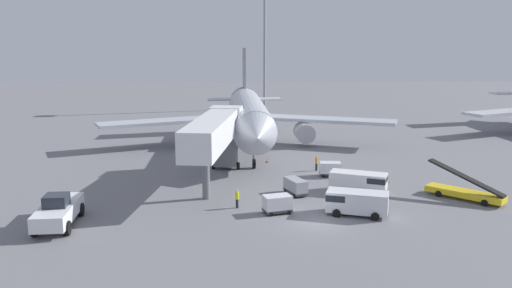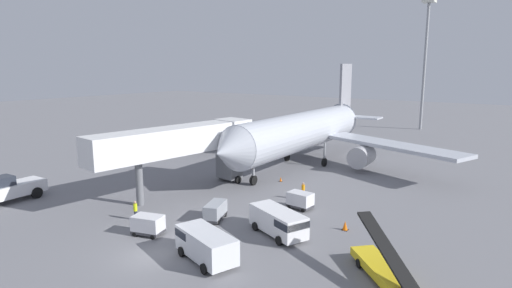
{
  "view_description": "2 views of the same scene",
  "coord_description": "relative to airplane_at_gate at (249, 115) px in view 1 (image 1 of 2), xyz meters",
  "views": [
    {
      "loc": [
        -6.47,
        -39.76,
        14.2
      ],
      "look_at": [
        -4.04,
        23.0,
        1.96
      ],
      "focal_mm": 36.66,
      "sensor_mm": 36.0,
      "label": 1
    },
    {
      "loc": [
        21.46,
        -18.02,
        12.82
      ],
      "look_at": [
        -7.36,
        23.21,
        3.61
      ],
      "focal_mm": 29.4,
      "sensor_mm": 36.0,
      "label": 2
    }
  ],
  "objects": [
    {
      "name": "apron_light_mast",
      "position": [
        4.52,
        42.78,
        13.85
      ],
      "size": [
        2.4,
        2.4,
        26.58
      ],
      "color": "#93969B",
      "rests_on": "ground"
    },
    {
      "name": "jet_bridge",
      "position": [
        -3.76,
        -18.4,
        0.79
      ],
      "size": [
        5.74,
        18.86,
        7.07
      ],
      "color": "silver",
      "rests_on": "ground"
    },
    {
      "name": "pushback_tug",
      "position": [
        -15.72,
        -30.64,
        -3.29
      ],
      "size": [
        3.06,
        6.98,
        2.62
      ],
      "color": "white",
      "rests_on": "ground"
    },
    {
      "name": "safety_cone_alpha",
      "position": [
        2.0,
        -9.12,
        -4.24
      ],
      "size": [
        0.34,
        0.34,
        0.53
      ],
      "color": "black",
      "rests_on": "ground"
    },
    {
      "name": "ground_crew_worker_foreground",
      "position": [
        7.29,
        -13.51,
        -3.58
      ],
      "size": [
        0.44,
        0.44,
        1.73
      ],
      "color": "#1E2333",
      "rests_on": "ground"
    },
    {
      "name": "ground_crew_worker_midground",
      "position": [
        -1.68,
        -26.68,
        -3.61
      ],
      "size": [
        0.41,
        0.41,
        1.68
      ],
      "color": "#1E2333",
      "rests_on": "ground"
    },
    {
      "name": "belt_loader_truck",
      "position": [
        19.23,
        -25.01,
        -3.72
      ],
      "size": [
        6.11,
        6.14,
        3.3
      ],
      "color": "yellow",
      "rests_on": "ground"
    },
    {
      "name": "airplane_at_gate",
      "position": [
        0.0,
        0.0,
        0.0
      ],
      "size": [
        41.29,
        36.47,
        13.38
      ],
      "color": "#B7BCC6",
      "rests_on": "ground"
    },
    {
      "name": "ground_plane",
      "position": [
        4.75,
        -30.64,
        -4.5
      ],
      "size": [
        300.0,
        300.0,
        0.0
      ],
      "primitive_type": "plane",
      "color": "slate"
    },
    {
      "name": "service_van_near_left",
      "position": [
        8.2,
        -28.9,
        -3.34
      ],
      "size": [
        5.43,
        3.57,
        2.01
      ],
      "color": "silver",
      "rests_on": "ground"
    },
    {
      "name": "baggage_cart_outer_right",
      "position": [
        3.88,
        -22.75,
        -3.67
      ],
      "size": [
        2.15,
        3.04,
        1.5
      ],
      "color": "#38383D",
      "rests_on": "ground"
    },
    {
      "name": "service_van_near_center",
      "position": [
        10.09,
        -22.51,
        -3.35
      ],
      "size": [
        5.67,
        3.95,
        1.99
      ],
      "color": "white",
      "rests_on": "ground"
    },
    {
      "name": "safety_cone_bravo",
      "position": [
        13.86,
        -18.55,
        -4.12
      ],
      "size": [
        0.5,
        0.5,
        0.76
      ],
      "color": "black",
      "rests_on": "ground"
    },
    {
      "name": "baggage_cart_far_center",
      "position": [
        8.39,
        -16.07,
        -3.65
      ],
      "size": [
        2.32,
        1.61,
        1.54
      ],
      "color": "#38383D",
      "rests_on": "ground"
    },
    {
      "name": "baggage_cart_rear_right",
      "position": [
        1.71,
        -28.24,
        -3.64
      ],
      "size": [
        2.59,
        2.0,
        1.54
      ],
      "color": "#38383D",
      "rests_on": "ground"
    }
  ]
}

